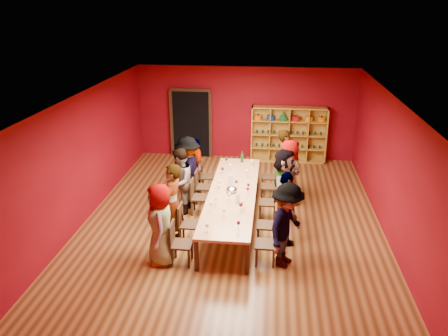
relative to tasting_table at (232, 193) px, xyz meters
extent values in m
cube|color=brown|center=(0.00, 0.00, -0.71)|extent=(7.10, 9.10, 0.02)
cube|color=maroon|center=(0.00, 4.51, 0.80)|extent=(7.10, 0.02, 3.00)
cube|color=maroon|center=(0.00, -4.51, 0.80)|extent=(7.10, 0.02, 3.00)
cube|color=maroon|center=(-3.51, 0.00, 0.80)|extent=(0.02, 9.10, 3.00)
cube|color=maroon|center=(3.51, 0.00, 0.80)|extent=(0.02, 9.10, 3.00)
cube|color=white|center=(0.00, 0.00, 2.31)|extent=(7.10, 9.10, 0.02)
cube|color=tan|center=(0.00, 0.00, 0.02)|extent=(1.10, 4.50, 0.06)
cube|color=black|center=(-0.49, -2.17, -0.35)|extent=(0.08, 0.08, 0.69)
cube|color=black|center=(-0.49, 2.17, -0.35)|extent=(0.08, 0.08, 0.69)
cube|color=black|center=(0.49, -2.17, -0.35)|extent=(0.08, 0.08, 0.69)
cube|color=black|center=(0.49, 2.17, -0.35)|extent=(0.08, 0.08, 0.69)
cube|color=black|center=(-1.80, 4.44, 0.40)|extent=(1.20, 0.14, 2.20)
cube|color=black|center=(-1.80, 4.37, 1.55)|extent=(1.32, 0.06, 0.10)
cube|color=black|center=(-2.45, 4.37, 0.40)|extent=(0.10, 0.06, 2.20)
cube|color=black|center=(-1.15, 4.37, 0.40)|extent=(0.10, 0.06, 2.20)
cube|color=#B38228|center=(0.22, 4.28, 0.20)|extent=(0.04, 0.40, 1.80)
cube|color=#B38228|center=(2.58, 4.28, 0.20)|extent=(0.04, 0.40, 1.80)
cube|color=#B38228|center=(1.40, 4.28, 1.08)|extent=(2.40, 0.40, 0.04)
cube|color=#B38228|center=(1.40, 4.28, -0.68)|extent=(2.40, 0.40, 0.04)
cube|color=#B38228|center=(1.40, 4.47, 0.20)|extent=(2.40, 0.02, 1.80)
cube|color=#B38228|center=(1.40, 4.28, -0.25)|extent=(2.36, 0.38, 0.03)
cube|color=#B38228|center=(1.40, 4.28, 0.20)|extent=(2.36, 0.38, 0.03)
cube|color=#B38228|center=(1.40, 4.28, 0.65)|extent=(2.36, 0.38, 0.03)
cube|color=#B38228|center=(0.80, 4.28, 0.20)|extent=(0.03, 0.38, 1.76)
cube|color=#B38228|center=(1.40, 4.28, 0.20)|extent=(0.03, 0.38, 1.76)
cube|color=#B38228|center=(2.00, 4.28, 0.20)|extent=(0.03, 0.38, 1.76)
cylinder|color=orange|center=(0.40, 4.28, 0.74)|extent=(0.26, 0.26, 0.15)
sphere|color=black|center=(0.40, 4.28, 0.84)|extent=(0.05, 0.05, 0.05)
cylinder|color=navy|center=(0.80, 4.28, 0.74)|extent=(0.26, 0.26, 0.15)
sphere|color=black|center=(0.80, 4.28, 0.84)|extent=(0.05, 0.05, 0.05)
cylinder|color=#19642C|center=(1.20, 4.28, 0.71)|extent=(0.26, 0.26, 0.08)
cone|color=#19642C|center=(1.20, 4.28, 0.86)|extent=(0.24, 0.24, 0.22)
cylinder|color=#A61313|center=(1.60, 4.28, 0.74)|extent=(0.26, 0.26, 0.15)
sphere|color=black|center=(1.60, 4.28, 0.84)|extent=(0.05, 0.05, 0.05)
cylinder|color=orange|center=(2.00, 4.28, 0.74)|extent=(0.26, 0.26, 0.15)
sphere|color=black|center=(2.00, 4.28, 0.84)|extent=(0.05, 0.05, 0.05)
cylinder|color=orange|center=(2.40, 4.28, 0.74)|extent=(0.26, 0.26, 0.15)
sphere|color=black|center=(2.40, 4.28, 0.84)|extent=(0.05, 0.05, 0.05)
cylinder|color=black|center=(0.38, 4.28, -0.18)|extent=(0.07, 0.07, 0.10)
cylinder|color=black|center=(0.56, 4.28, -0.18)|extent=(0.07, 0.07, 0.10)
cylinder|color=black|center=(0.75, 4.28, -0.18)|extent=(0.07, 0.07, 0.10)
cylinder|color=black|center=(0.93, 4.28, -0.18)|extent=(0.07, 0.07, 0.10)
cylinder|color=black|center=(1.12, 4.28, -0.18)|extent=(0.07, 0.07, 0.10)
cylinder|color=black|center=(1.30, 4.28, -0.18)|extent=(0.07, 0.07, 0.10)
cylinder|color=black|center=(1.49, 4.28, -0.18)|extent=(0.07, 0.07, 0.10)
cylinder|color=black|center=(1.67, 4.28, -0.18)|extent=(0.07, 0.07, 0.10)
cylinder|color=black|center=(1.86, 4.28, -0.18)|extent=(0.07, 0.07, 0.10)
cylinder|color=black|center=(2.04, 4.28, -0.18)|extent=(0.07, 0.07, 0.10)
cylinder|color=black|center=(2.23, 4.28, -0.18)|extent=(0.07, 0.07, 0.10)
cylinder|color=black|center=(2.42, 4.28, -0.18)|extent=(0.07, 0.07, 0.10)
cylinder|color=black|center=(0.38, 4.28, 0.27)|extent=(0.07, 0.07, 0.10)
cylinder|color=black|center=(0.56, 4.28, 0.27)|extent=(0.07, 0.07, 0.10)
cylinder|color=black|center=(0.75, 4.28, 0.27)|extent=(0.07, 0.07, 0.10)
cylinder|color=black|center=(0.93, 4.28, 0.27)|extent=(0.07, 0.07, 0.10)
cylinder|color=black|center=(1.12, 4.28, 0.27)|extent=(0.07, 0.07, 0.10)
cylinder|color=black|center=(1.30, 4.28, 0.27)|extent=(0.07, 0.07, 0.10)
cylinder|color=black|center=(1.49, 4.28, 0.27)|extent=(0.07, 0.07, 0.10)
cylinder|color=black|center=(1.67, 4.28, 0.27)|extent=(0.07, 0.07, 0.10)
cylinder|color=black|center=(1.86, 4.28, 0.27)|extent=(0.07, 0.07, 0.10)
cylinder|color=black|center=(2.04, 4.28, 0.27)|extent=(0.07, 0.07, 0.10)
cylinder|color=black|center=(2.23, 4.28, 0.27)|extent=(0.07, 0.07, 0.10)
cylinder|color=black|center=(2.42, 4.28, 0.27)|extent=(0.07, 0.07, 0.10)
cube|color=black|center=(-0.83, -1.93, -0.27)|extent=(0.42, 0.42, 0.04)
cube|color=black|center=(-1.02, -1.93, -0.03)|extent=(0.04, 0.40, 0.44)
cube|color=black|center=(-1.00, -2.10, -0.49)|extent=(0.04, 0.04, 0.41)
cube|color=black|center=(-0.66, -2.10, -0.49)|extent=(0.04, 0.04, 0.41)
cube|color=black|center=(-1.00, -1.76, -0.49)|extent=(0.04, 0.04, 0.41)
cube|color=black|center=(-0.66, -1.76, -0.49)|extent=(0.04, 0.04, 0.41)
imported|color=#4B4B50|center=(-1.24, -1.93, 0.15)|extent=(0.65, 0.92, 1.70)
cube|color=black|center=(-0.83, -1.12, -0.27)|extent=(0.42, 0.42, 0.04)
cube|color=black|center=(-1.02, -1.12, -0.03)|extent=(0.04, 0.40, 0.44)
cube|color=black|center=(-1.00, -1.29, -0.49)|extent=(0.04, 0.04, 0.41)
cube|color=black|center=(-0.66, -1.29, -0.49)|extent=(0.04, 0.04, 0.41)
cube|color=black|center=(-1.00, -0.95, -0.49)|extent=(0.04, 0.04, 0.41)
cube|color=black|center=(-0.66, -0.95, -0.49)|extent=(0.04, 0.04, 0.41)
imported|color=#15163B|center=(-1.18, -1.12, 0.20)|extent=(0.57, 0.72, 1.80)
cube|color=black|center=(-0.83, 0.25, -0.27)|extent=(0.42, 0.42, 0.04)
cube|color=black|center=(-1.02, 0.25, -0.03)|extent=(0.04, 0.40, 0.44)
cube|color=black|center=(-1.00, 0.08, -0.49)|extent=(0.04, 0.04, 0.41)
cube|color=black|center=(-0.66, 0.08, -0.49)|extent=(0.04, 0.04, 0.41)
cube|color=black|center=(-1.00, 0.42, -0.49)|extent=(0.04, 0.04, 0.41)
cube|color=black|center=(-0.66, 0.42, -0.49)|extent=(0.04, 0.04, 0.41)
imported|color=white|center=(-1.31, 0.25, 0.14)|extent=(0.53, 0.86, 1.67)
cube|color=black|center=(-0.83, 0.89, -0.27)|extent=(0.42, 0.42, 0.04)
cube|color=black|center=(-1.02, 0.89, -0.03)|extent=(0.04, 0.40, 0.44)
cube|color=black|center=(-1.00, 0.72, -0.49)|extent=(0.04, 0.04, 0.41)
cube|color=black|center=(-0.66, 0.72, -0.49)|extent=(0.04, 0.04, 0.41)
cube|color=black|center=(-1.00, 1.06, -0.49)|extent=(0.04, 0.04, 0.41)
cube|color=black|center=(-0.66, 1.06, -0.49)|extent=(0.04, 0.04, 0.41)
imported|color=#5370AB|center=(-1.23, 0.89, 0.18)|extent=(0.49, 1.14, 1.76)
cube|color=black|center=(-0.83, 1.60, -0.27)|extent=(0.42, 0.42, 0.04)
cube|color=black|center=(-1.02, 1.60, -0.03)|extent=(0.04, 0.40, 0.44)
cube|color=black|center=(-1.00, 1.43, -0.49)|extent=(0.04, 0.04, 0.41)
cube|color=black|center=(-0.66, 1.43, -0.49)|extent=(0.04, 0.04, 0.41)
cube|color=black|center=(-1.00, 1.77, -0.49)|extent=(0.04, 0.04, 0.41)
cube|color=black|center=(-0.66, 1.77, -0.49)|extent=(0.04, 0.04, 0.41)
imported|color=#4F4F54|center=(-1.16, 1.60, 0.05)|extent=(0.70, 0.97, 1.51)
cube|color=black|center=(0.83, -1.74, -0.27)|extent=(0.42, 0.42, 0.04)
cube|color=black|center=(1.02, -1.74, -0.03)|extent=(0.04, 0.40, 0.44)
cube|color=black|center=(0.66, -1.91, -0.49)|extent=(0.04, 0.04, 0.41)
cube|color=black|center=(1.00, -1.91, -0.49)|extent=(0.04, 0.04, 0.41)
cube|color=black|center=(0.66, -1.57, -0.49)|extent=(0.04, 0.04, 0.41)
cube|color=black|center=(1.00, -1.57, -0.49)|extent=(0.04, 0.04, 0.41)
imported|color=#607FC5|center=(1.23, -1.74, 0.18)|extent=(0.90, 1.22, 1.75)
cube|color=black|center=(0.83, -0.96, -0.27)|extent=(0.42, 0.42, 0.04)
cube|color=black|center=(1.02, -0.96, -0.03)|extent=(0.04, 0.40, 0.44)
cube|color=black|center=(0.66, -1.13, -0.49)|extent=(0.04, 0.04, 0.41)
cube|color=black|center=(1.00, -1.13, -0.49)|extent=(0.04, 0.04, 0.41)
cube|color=black|center=(0.66, -0.79, -0.49)|extent=(0.04, 0.04, 0.41)
cube|color=black|center=(1.00, -0.79, -0.49)|extent=(0.04, 0.04, 0.41)
imported|color=#161C3D|center=(1.21, -0.96, 0.14)|extent=(0.82, 1.07, 1.67)
cube|color=black|center=(0.83, 0.16, -0.27)|extent=(0.42, 0.42, 0.04)
cube|color=black|center=(1.02, 0.16, -0.03)|extent=(0.04, 0.40, 0.44)
cube|color=black|center=(0.66, -0.01, -0.49)|extent=(0.04, 0.04, 0.41)
cube|color=black|center=(1.00, -0.01, -0.49)|extent=(0.04, 0.04, 0.41)
cube|color=black|center=(0.66, 0.33, -0.49)|extent=(0.04, 0.04, 0.41)
cube|color=black|center=(1.00, 0.33, -0.49)|extent=(0.04, 0.04, 0.41)
imported|color=#4E4E53|center=(1.19, 0.16, 0.20)|extent=(0.77, 1.73, 1.80)
cube|color=black|center=(0.83, 1.11, -0.27)|extent=(0.42, 0.42, 0.04)
cube|color=black|center=(1.02, 1.11, -0.03)|extent=(0.04, 0.40, 0.44)
cube|color=black|center=(0.66, 0.94, -0.49)|extent=(0.04, 0.04, 0.41)
cube|color=black|center=(1.00, 0.94, -0.49)|extent=(0.04, 0.04, 0.41)
cube|color=black|center=(0.66, 1.28, -0.49)|extent=(0.04, 0.04, 0.41)
cube|color=black|center=(1.00, 1.28, -0.49)|extent=(0.04, 0.04, 0.41)
imported|color=#46464A|center=(1.35, 1.11, 0.16)|extent=(0.51, 0.86, 1.71)
cube|color=black|center=(0.83, 1.77, -0.27)|extent=(0.42, 0.42, 0.04)
cube|color=black|center=(1.02, 1.77, -0.03)|extent=(0.04, 0.40, 0.44)
cube|color=black|center=(0.66, 1.60, -0.49)|extent=(0.04, 0.04, 0.41)
cube|color=black|center=(1.00, 1.60, -0.49)|extent=(0.04, 0.04, 0.41)
cube|color=black|center=(0.66, 1.94, -0.49)|extent=(0.04, 0.04, 0.41)
cube|color=black|center=(1.00, 1.94, -0.49)|extent=(0.04, 0.04, 0.41)
imported|color=#151639|center=(1.25, 1.77, 0.19)|extent=(0.59, 0.73, 1.78)
cylinder|color=silver|center=(0.36, 0.12, 0.05)|extent=(0.06, 0.06, 0.01)
cylinder|color=silver|center=(0.36, 0.12, 0.11)|extent=(0.01, 0.01, 0.10)
ellipsoid|color=#46070F|center=(0.36, 0.12, 0.19)|extent=(0.07, 0.07, 0.08)
cylinder|color=silver|center=(0.07, 0.27, 0.05)|extent=(0.06, 0.06, 0.01)
cylinder|color=silver|center=(0.07, 0.27, 0.11)|extent=(0.01, 0.01, 0.10)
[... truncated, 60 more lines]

